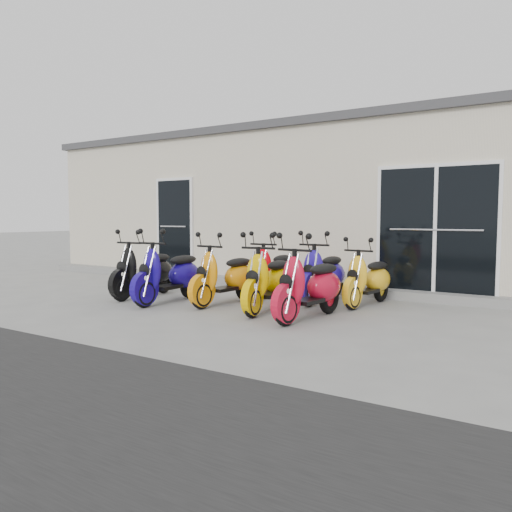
% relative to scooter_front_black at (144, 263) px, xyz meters
% --- Properties ---
extents(ground, '(80.00, 80.00, 0.00)m').
position_rel_scooter_front_black_xyz_m(ground, '(1.82, 0.22, -0.61)').
color(ground, gray).
rests_on(ground, ground).
extents(building, '(14.00, 6.00, 3.20)m').
position_rel_scooter_front_black_xyz_m(building, '(1.82, 5.42, 0.99)').
color(building, beige).
rests_on(building, ground).
extents(roof_cap, '(14.20, 6.20, 0.16)m').
position_rel_scooter_front_black_xyz_m(roof_cap, '(1.82, 5.42, 2.67)').
color(roof_cap, '#3F3F42').
rests_on(roof_cap, building).
extents(front_step, '(14.00, 0.40, 0.15)m').
position_rel_scooter_front_black_xyz_m(front_step, '(1.82, 2.24, -0.53)').
color(front_step, gray).
rests_on(front_step, ground).
extents(door_left, '(1.07, 0.08, 2.22)m').
position_rel_scooter_front_black_xyz_m(door_left, '(-1.38, 2.39, 0.65)').
color(door_left, black).
rests_on(door_left, front_step).
extents(door_right, '(2.02, 0.08, 2.22)m').
position_rel_scooter_front_black_xyz_m(door_right, '(4.42, 2.39, 0.65)').
color(door_right, black).
rests_on(door_right, front_step).
extents(scooter_front_black, '(0.67, 1.66, 1.21)m').
position_rel_scooter_front_black_xyz_m(scooter_front_black, '(0.00, 0.00, 0.00)').
color(scooter_front_black, black).
rests_on(scooter_front_black, ground).
extents(scooter_front_blue, '(0.62, 1.68, 1.24)m').
position_rel_scooter_front_black_xyz_m(scooter_front_blue, '(0.77, -0.21, 0.01)').
color(scooter_front_blue, '#17087F').
rests_on(scooter_front_blue, ground).
extents(scooter_front_orange_a, '(0.73, 1.65, 1.19)m').
position_rel_scooter_front_black_xyz_m(scooter_front_orange_a, '(1.65, 0.15, -0.01)').
color(scooter_front_orange_a, orange).
rests_on(scooter_front_orange_a, ground).
extents(scooter_front_orange_b, '(0.77, 1.69, 1.21)m').
position_rel_scooter_front_black_xyz_m(scooter_front_orange_b, '(2.56, 0.00, -0.00)').
color(scooter_front_orange_b, '#EBBA00').
rests_on(scooter_front_orange_b, ground).
extents(scooter_front_red, '(0.79, 1.71, 1.21)m').
position_rel_scooter_front_black_xyz_m(scooter_front_red, '(3.34, -0.21, 0.00)').
color(scooter_front_red, red).
rests_on(scooter_front_red, ground).
extents(scooter_back_red, '(0.61, 1.61, 1.18)m').
position_rel_scooter_front_black_xyz_m(scooter_back_red, '(1.93, 1.22, -0.02)').
color(scooter_back_red, '#D0000A').
rests_on(scooter_back_red, ground).
extents(scooter_back_blue, '(0.61, 1.63, 1.20)m').
position_rel_scooter_front_black_xyz_m(scooter_back_blue, '(2.90, 1.20, -0.00)').
color(scooter_back_blue, '#211090').
rests_on(scooter_back_blue, ground).
extents(scooter_back_yellow, '(0.73, 1.56, 1.11)m').
position_rel_scooter_front_black_xyz_m(scooter_back_yellow, '(3.65, 1.26, -0.05)').
color(scooter_back_yellow, yellow).
rests_on(scooter_back_yellow, ground).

